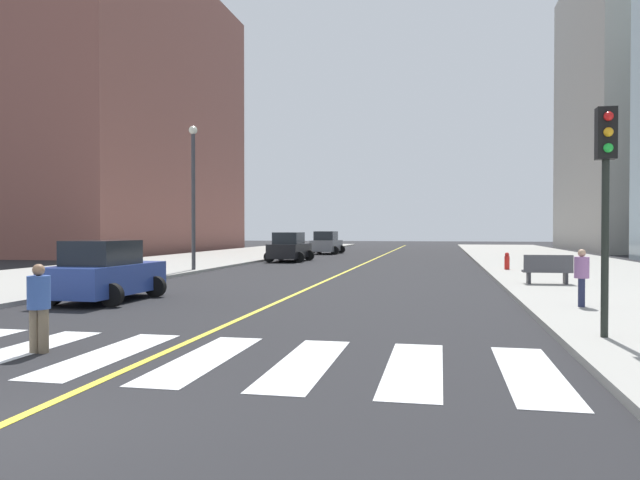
% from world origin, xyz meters
% --- Properties ---
extents(sidewalk_kerb_east, '(10.00, 120.00, 0.15)m').
position_xyz_m(sidewalk_kerb_east, '(12.20, 20.00, 0.07)').
color(sidewalk_kerb_east, '#9E9B93').
rests_on(sidewalk_kerb_east, ground).
extents(sidewalk_kerb_west, '(10.00, 120.00, 0.15)m').
position_xyz_m(sidewalk_kerb_west, '(-12.20, 20.00, 0.07)').
color(sidewalk_kerb_west, '#9E9B93').
rests_on(sidewalk_kerb_west, ground).
extents(crosswalk_paint, '(13.50, 4.00, 0.01)m').
position_xyz_m(crosswalk_paint, '(0.00, 4.00, 0.01)').
color(crosswalk_paint, silver).
rests_on(crosswalk_paint, ground).
extents(lane_divider_paint, '(0.16, 80.00, 0.01)m').
position_xyz_m(lane_divider_paint, '(0.00, 40.00, 0.01)').
color(lane_divider_paint, yellow).
rests_on(lane_divider_paint, ground).
extents(low_rise_brick_west, '(16.00, 32.00, 27.24)m').
position_xyz_m(low_rise_brick_west, '(-26.82, 49.01, 13.62)').
color(low_rise_brick_west, brown).
rests_on(low_rise_brick_west, ground).
extents(car_gray_nearest, '(3.00, 4.70, 2.07)m').
position_xyz_m(car_gray_nearest, '(-5.37, 48.32, 0.97)').
color(car_gray_nearest, slate).
rests_on(car_gray_nearest, ground).
extents(car_blue_second, '(2.69, 4.28, 1.90)m').
position_xyz_m(car_blue_second, '(-5.34, 11.27, 0.89)').
color(car_blue_second, '#2D479E').
rests_on(car_blue_second, ground).
extents(car_black_third, '(2.92, 4.61, 2.04)m').
position_xyz_m(car_black_third, '(-5.46, 34.99, 0.95)').
color(car_black_third, black).
rests_on(car_black_third, ground).
extents(traffic_light_near_corner, '(0.36, 0.41, 4.44)m').
position_xyz_m(traffic_light_near_corner, '(8.03, 6.71, 3.28)').
color(traffic_light_near_corner, black).
rests_on(traffic_light_near_corner, sidewalk_kerb_east).
extents(park_bench, '(1.81, 0.60, 1.12)m').
position_xyz_m(park_bench, '(8.92, 18.47, 0.69)').
color(park_bench, '#47474C').
rests_on(park_bench, sidewalk_kerb_east).
extents(pedestrian_crossing, '(0.40, 0.40, 1.62)m').
position_xyz_m(pedestrian_crossing, '(-2.22, 3.89, 0.89)').
color(pedestrian_crossing, brown).
rests_on(pedestrian_crossing, ground).
extents(pedestrian_waiting_east, '(0.38, 0.38, 1.56)m').
position_xyz_m(pedestrian_waiting_east, '(8.65, 11.57, 1.01)').
color(pedestrian_waiting_east, '#232847').
rests_on(pedestrian_waiting_east, sidewalk_kerb_east).
extents(fire_hydrant, '(0.26, 0.26, 0.89)m').
position_xyz_m(fire_hydrant, '(8.31, 26.92, 0.58)').
color(fire_hydrant, red).
rests_on(fire_hydrant, sidewalk_kerb_east).
extents(street_lamp, '(0.44, 0.44, 7.46)m').
position_xyz_m(street_lamp, '(-7.71, 23.59, 4.55)').
color(street_lamp, '#38383D').
rests_on(street_lamp, sidewalk_kerb_west).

